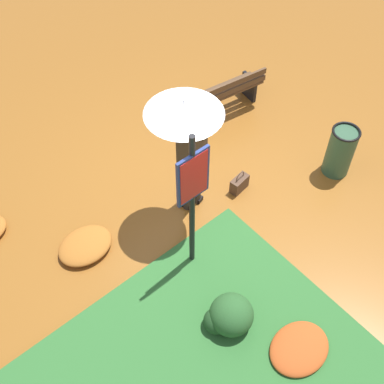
% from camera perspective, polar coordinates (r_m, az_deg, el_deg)
% --- Properties ---
extents(ground_plane, '(18.00, 18.00, 0.00)m').
position_cam_1_polar(ground_plane, '(7.46, 0.87, 0.11)').
color(ground_plane, brown).
extents(person_with_umbrella, '(0.96, 0.96, 2.04)m').
position_cam_1_polar(person_with_umbrella, '(6.12, -0.51, 7.20)').
color(person_with_umbrella, '#2D2823').
rests_on(person_with_umbrella, ground_plane).
extents(info_sign_post, '(0.44, 0.07, 2.30)m').
position_cam_1_polar(info_sign_post, '(5.58, 0.06, 0.04)').
color(info_sign_post, black).
rests_on(info_sign_post, ground_plane).
extents(handbag, '(0.32, 0.18, 0.37)m').
position_cam_1_polar(handbag, '(7.42, 5.41, 0.96)').
color(handbag, '#4C3323').
rests_on(handbag, ground_plane).
extents(park_bench, '(1.40, 0.56, 0.75)m').
position_cam_1_polar(park_bench, '(8.41, 3.67, 10.93)').
color(park_bench, black).
rests_on(park_bench, ground_plane).
extents(trash_bin, '(0.42, 0.42, 0.83)m').
position_cam_1_polar(trash_bin, '(7.75, 16.51, 4.47)').
color(trash_bin, '#2D5138').
rests_on(trash_bin, ground_plane).
extents(shrub_cluster, '(0.59, 0.53, 0.48)m').
position_cam_1_polar(shrub_cluster, '(6.15, 4.17, -13.88)').
color(shrub_cluster, '#285628').
rests_on(shrub_cluster, ground_plane).
extents(leaf_pile_by_bench, '(0.77, 0.62, 0.17)m').
position_cam_1_polar(leaf_pile_by_bench, '(6.25, 12.09, -17.01)').
color(leaf_pile_by_bench, '#B74C1E').
rests_on(leaf_pile_by_bench, ground_plane).
extents(leaf_pile_far_path, '(0.76, 0.61, 0.17)m').
position_cam_1_polar(leaf_pile_far_path, '(6.94, -12.05, -5.97)').
color(leaf_pile_far_path, '#A86023').
rests_on(leaf_pile_far_path, ground_plane).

